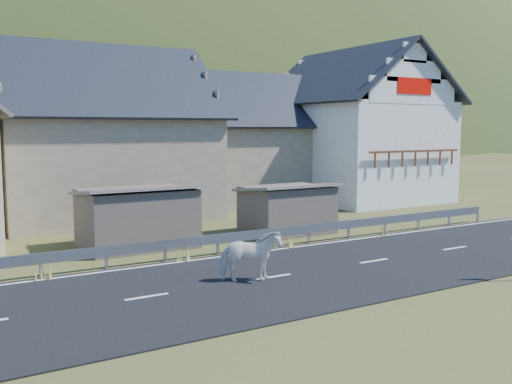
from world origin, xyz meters
TOP-DOWN VIEW (x-y plane):
  - ground at (0.00, 0.00)m, footprint 160.00×160.00m
  - road at (0.00, 0.00)m, footprint 60.00×7.00m
  - lane_markings at (0.00, 0.00)m, footprint 60.00×6.60m
  - guardrail at (-0.00, 3.68)m, footprint 28.10×0.09m
  - shed_left at (-2.00, 6.50)m, footprint 4.30×3.30m
  - shed_right at (4.50, 6.00)m, footprint 3.80×2.90m
  - house_stone_a at (-1.00, 15.00)m, footprint 10.80×9.80m
  - house_stone_b at (9.00, 17.00)m, footprint 9.80×8.80m
  - house_white at (15.00, 14.00)m, footprint 8.80×10.80m
  - horse at (-0.87, -0.06)m, footprint 1.39×1.96m

SIDE VIEW (x-z plane):
  - ground at x=0.00m, z-range 0.00..0.00m
  - road at x=0.00m, z-range 0.00..0.04m
  - lane_markings at x=0.00m, z-range 0.04..0.05m
  - guardrail at x=0.00m, z-range 0.19..0.94m
  - horse at x=-0.87m, z-range 0.04..1.55m
  - shed_right at x=4.50m, z-range -0.10..2.10m
  - shed_left at x=-2.00m, z-range -0.10..2.30m
  - house_stone_b at x=9.00m, z-range 0.19..8.29m
  - house_stone_a at x=-1.00m, z-range 0.18..9.08m
  - house_white at x=15.00m, z-range 0.21..9.91m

